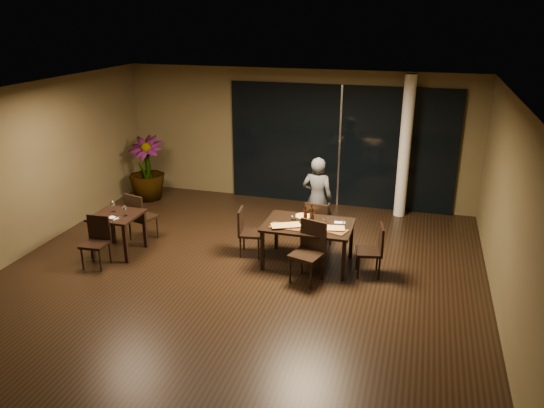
{
  "coord_description": "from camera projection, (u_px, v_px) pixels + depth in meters",
  "views": [
    {
      "loc": [
        2.72,
        -7.41,
        4.18
      ],
      "look_at": [
        0.35,
        0.79,
        1.05
      ],
      "focal_mm": 35.0,
      "sensor_mm": 36.0,
      "label": 1
    }
  ],
  "objects": [
    {
      "name": "ground",
      "position": [
        238.0,
        277.0,
        8.83
      ],
      "size": [
        8.0,
        8.0,
        0.0
      ],
      "primitive_type": "plane",
      "color": "black",
      "rests_on": "ground"
    },
    {
      "name": "wall_back",
      "position": [
        297.0,
        136.0,
        11.97
      ],
      "size": [
        8.0,
        0.1,
        3.0
      ],
      "primitive_type": "cube",
      "color": "brown",
      "rests_on": "ground"
    },
    {
      "name": "wall_front",
      "position": [
        81.0,
        334.0,
        4.66
      ],
      "size": [
        8.0,
        0.1,
        3.0
      ],
      "primitive_type": "cube",
      "color": "brown",
      "rests_on": "ground"
    },
    {
      "name": "wall_left",
      "position": [
        21.0,
        171.0,
        9.37
      ],
      "size": [
        0.1,
        8.0,
        3.0
      ],
      "primitive_type": "cube",
      "color": "brown",
      "rests_on": "ground"
    },
    {
      "name": "wall_right",
      "position": [
        515.0,
        218.0,
        7.26
      ],
      "size": [
        0.1,
        8.0,
        3.0
      ],
      "primitive_type": "cube",
      "color": "brown",
      "rests_on": "ground"
    },
    {
      "name": "ceiling",
      "position": [
        234.0,
        94.0,
        7.79
      ],
      "size": [
        8.0,
        8.0,
        0.04
      ],
      "primitive_type": "cube",
      "color": "silver",
      "rests_on": "wall_back"
    },
    {
      "name": "window_panel",
      "position": [
        340.0,
        147.0,
        11.68
      ],
      "size": [
        5.0,
        0.06,
        2.7
      ],
      "primitive_type": "cube",
      "color": "black",
      "rests_on": "ground"
    },
    {
      "name": "column",
      "position": [
        405.0,
        148.0,
        10.98
      ],
      "size": [
        0.24,
        0.24,
        3.0
      ],
      "primitive_type": "cylinder",
      "color": "white",
      "rests_on": "ground"
    },
    {
      "name": "main_table",
      "position": [
        308.0,
        228.0,
        9.06
      ],
      "size": [
        1.5,
        1.0,
        0.75
      ],
      "color": "black",
      "rests_on": "ground"
    },
    {
      "name": "side_table",
      "position": [
        117.0,
        221.0,
        9.51
      ],
      "size": [
        0.8,
        0.8,
        0.75
      ],
      "color": "black",
      "rests_on": "ground"
    },
    {
      "name": "chair_main_far",
      "position": [
        318.0,
        223.0,
        9.69
      ],
      "size": [
        0.47,
        0.47,
        0.93
      ],
      "rotation": [
        0.0,
        0.0,
        3.04
      ],
      "color": "black",
      "rests_on": "ground"
    },
    {
      "name": "chair_main_near",
      "position": [
        309.0,
        248.0,
        8.56
      ],
      "size": [
        0.58,
        0.58,
        1.01
      ],
      "rotation": [
        0.0,
        0.0,
        -0.3
      ],
      "color": "black",
      "rests_on": "ground"
    },
    {
      "name": "chair_main_left",
      "position": [
        247.0,
        229.0,
        9.49
      ],
      "size": [
        0.46,
        0.46,
        0.87
      ],
      "rotation": [
        0.0,
        0.0,
        1.71
      ],
      "color": "black",
      "rests_on": "ground"
    },
    {
      "name": "chair_main_right",
      "position": [
        374.0,
        248.0,
        8.73
      ],
      "size": [
        0.49,
        0.49,
        0.89
      ],
      "rotation": [
        0.0,
        0.0,
        -1.37
      ],
      "color": "black",
      "rests_on": "ground"
    },
    {
      "name": "chair_side_far",
      "position": [
        139.0,
        215.0,
        10.04
      ],
      "size": [
        0.54,
        0.54,
        0.96
      ],
      "rotation": [
        0.0,
        0.0,
        2.88
      ],
      "color": "black",
      "rests_on": "ground"
    },
    {
      "name": "chair_side_near",
      "position": [
        97.0,
        238.0,
        9.1
      ],
      "size": [
        0.43,
        0.43,
        0.88
      ],
      "rotation": [
        0.0,
        0.0,
        0.07
      ],
      "color": "black",
      "rests_on": "ground"
    },
    {
      "name": "diner",
      "position": [
        317.0,
        199.0,
        10.06
      ],
      "size": [
        0.58,
        0.41,
        1.63
      ],
      "primitive_type": "imported",
      "rotation": [
        0.0,
        0.0,
        3.06
      ],
      "color": "#313437",
      "rests_on": "ground"
    },
    {
      "name": "potted_plant",
      "position": [
        146.0,
        169.0,
        12.23
      ],
      "size": [
        0.84,
        0.84,
        1.47
      ],
      "primitive_type": "imported",
      "rotation": [
        0.0,
        0.0,
        0.05
      ],
      "color": "#224F1A",
      "rests_on": "ground"
    },
    {
      "name": "pizza_board_left",
      "position": [
        286.0,
        227.0,
        8.91
      ],
      "size": [
        0.55,
        0.29,
        0.01
      ],
      "primitive_type": "cube",
      "rotation": [
        0.0,
        0.0,
        -0.04
      ],
      "color": "#422515",
      "rests_on": "main_table"
    },
    {
      "name": "pizza_board_right",
      "position": [
        330.0,
        229.0,
        8.8
      ],
      "size": [
        0.64,
        0.46,
        0.01
      ],
      "primitive_type": "cube",
      "rotation": [
        0.0,
        0.0,
        -0.33
      ],
      "color": "#4C3118",
      "rests_on": "main_table"
    },
    {
      "name": "oblong_pizza_left",
      "position": [
        286.0,
        226.0,
        8.9
      ],
      "size": [
        0.52,
        0.4,
        0.02
      ],
      "primitive_type": null,
      "rotation": [
        0.0,
        0.0,
        0.44
      ],
      "color": "#681409",
      "rests_on": "pizza_board_left"
    },
    {
      "name": "oblong_pizza_right",
      "position": [
        330.0,
        228.0,
        8.8
      ],
      "size": [
        0.48,
        0.28,
        0.02
      ],
      "primitive_type": null,
      "rotation": [
        0.0,
        0.0,
        0.17
      ],
      "color": "maroon",
      "rests_on": "pizza_board_right"
    },
    {
      "name": "round_pizza",
      "position": [
        303.0,
        216.0,
        9.35
      ],
      "size": [
        0.28,
        0.28,
        0.01
      ],
      "primitive_type": "cylinder",
      "color": "#C13A15",
      "rests_on": "main_table"
    },
    {
      "name": "bottle_a",
      "position": [
        305.0,
        214.0,
        9.05
      ],
      "size": [
        0.07,
        0.07,
        0.3
      ],
      "primitive_type": null,
      "color": "black",
      "rests_on": "main_table"
    },
    {
      "name": "bottle_b",
      "position": [
        312.0,
        216.0,
        9.02
      ],
      "size": [
        0.06,
        0.06,
        0.28
      ],
      "primitive_type": null,
      "color": "black",
      "rests_on": "main_table"
    },
    {
      "name": "bottle_c",
      "position": [
        311.0,
        213.0,
        9.11
      ],
      "size": [
        0.07,
        0.07,
        0.31
      ],
      "primitive_type": null,
      "color": "black",
      "rests_on": "main_table"
    },
    {
      "name": "tumbler_left",
      "position": [
        294.0,
        217.0,
        9.2
      ],
      "size": [
        0.08,
        0.08,
        0.09
      ],
      "primitive_type": "cylinder",
      "color": "white",
      "rests_on": "main_table"
    },
    {
      "name": "tumbler_right",
      "position": [
        324.0,
        221.0,
        9.06
      ],
      "size": [
        0.07,
        0.07,
        0.08
      ],
      "primitive_type": "cylinder",
      "color": "white",
      "rests_on": "main_table"
    },
    {
      "name": "napkin_near",
      "position": [
        337.0,
        230.0,
        8.78
      ],
      "size": [
        0.19,
        0.11,
        0.01
      ],
      "primitive_type": "cube",
      "rotation": [
        0.0,
        0.0,
        0.06
      ],
      "color": "white",
      "rests_on": "main_table"
    },
    {
      "name": "napkin_far",
      "position": [
        340.0,
        223.0,
        9.07
      ],
      "size": [
        0.19,
        0.13,
        0.01
      ],
      "primitive_type": "cube",
      "rotation": [
        0.0,
        0.0,
        0.16
      ],
      "color": "silver",
      "rests_on": "main_table"
    },
    {
      "name": "wine_glass_a",
      "position": [
        113.0,
        207.0,
        9.55
      ],
      "size": [
        0.09,
        0.09,
        0.2
      ],
      "primitive_type": null,
      "color": "white",
      "rests_on": "side_table"
    },
    {
      "name": "wine_glass_b",
      "position": [
        125.0,
        211.0,
        9.37
      ],
      "size": [
        0.08,
        0.08,
        0.18
      ],
      "primitive_type": null,
      "color": "white",
      "rests_on": "side_table"
    },
    {
      "name": "side_napkin",
      "position": [
        113.0,
        218.0,
        9.28
      ],
      "size": [
        0.21,
        0.17,
        0.01
      ],
      "primitive_type": "cube",
      "rotation": [
        0.0,
        0.0,
        -0.36
      ],
      "color": "white",
      "rests_on": "side_table"
    }
  ]
}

